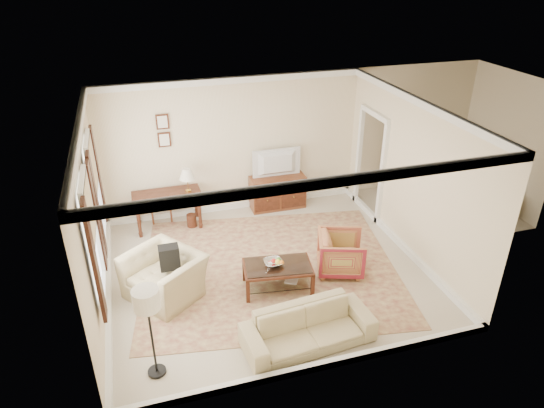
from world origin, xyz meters
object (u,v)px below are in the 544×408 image
coffee_table (278,270)px  striped_armchair (341,251)px  sofa (308,323)px  tv (278,155)px  sideboard (277,192)px  club_armchair (164,269)px  writing_desk (167,199)px

coffee_table → striped_armchair: bearing=8.3°
sofa → tv: bearing=73.5°
striped_armchair → sideboard: bearing=26.5°
tv → striped_armchair: tv is taller
sofa → club_armchair: bearing=131.9°
writing_desk → tv: 2.48m
coffee_table → club_armchair: 1.87m
sideboard → coffee_table: bearing=-107.2°
sideboard → striped_armchair: size_ratio=1.50×
writing_desk → club_armchair: bearing=-97.5°
club_armchair → tv: bearing=94.6°
writing_desk → striped_armchair: striped_armchair is taller
sideboard → sofa: bearing=-101.3°
tv → writing_desk: bearing=3.8°
writing_desk → sideboard: writing_desk is taller
tv → striped_armchair: 2.78m
writing_desk → coffee_table: size_ratio=1.13×
tv → club_armchair: tv is taller
sideboard → tv: 0.87m
sideboard → club_armchair: club_armchair is taller
sofa → writing_desk: bearing=106.3°
tv → coffee_table: size_ratio=0.83×
striped_armchair → club_armchair: bearing=105.2°
sideboard → tv: (-0.00, -0.02, 0.87)m
club_armchair → sideboard: bearing=94.9°
writing_desk → striped_armchair: size_ratio=1.70×
club_armchair → coffee_table: bearing=40.9°
coffee_table → sofa: size_ratio=0.64×
sideboard → striped_armchair: 2.67m
coffee_table → club_armchair: club_armchair is taller
tv → sofa: 4.33m
sideboard → sofa: (-0.84, -4.18, 0.00)m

